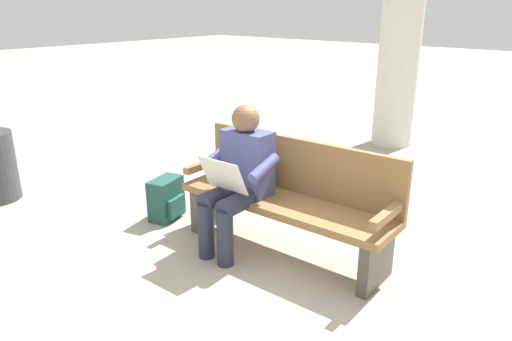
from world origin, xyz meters
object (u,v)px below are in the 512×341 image
at_px(support_pillar, 404,2).
at_px(bench_near, 289,196).
at_px(backpack, 167,199).
at_px(person_seated, 239,175).

bearing_deg(support_pillar, bench_near, 101.64).
height_order(backpack, support_pillar, support_pillar).
height_order(person_seated, backpack, person_seated).
distance_m(bench_near, person_seated, 0.44).
bearing_deg(bench_near, person_seated, 35.49).
xyz_separation_m(bench_near, backpack, (1.21, 0.26, -0.27)).
height_order(bench_near, backpack, bench_near).
distance_m(backpack, support_pillar, 4.14).
distance_m(bench_near, support_pillar, 3.83).
xyz_separation_m(bench_near, support_pillar, (0.71, -3.47, 1.47)).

